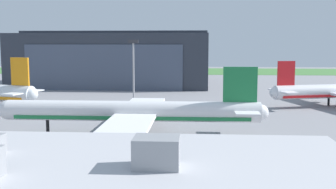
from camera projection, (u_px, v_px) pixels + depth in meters
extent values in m
plane|color=gray|center=(190.00, 142.00, 66.87)|extent=(440.00, 440.00, 0.00)
cube|color=#487E3E|center=(195.00, 71.00, 239.06)|extent=(440.00, 56.00, 0.08)
cube|color=#2D333D|center=(115.00, 60.00, 158.73)|extent=(70.20, 39.95, 19.26)
cube|color=#424C60|center=(103.00, 68.00, 139.03)|extent=(53.35, 0.30, 15.41)
cube|color=#2D333D|center=(114.00, 33.00, 157.49)|extent=(70.20, 9.59, 1.20)
sphere|color=silver|center=(275.00, 93.00, 100.41)|extent=(2.70, 2.70, 2.70)
cube|color=red|center=(286.00, 73.00, 100.43)|extent=(4.40, 1.63, 5.89)
cube|color=silver|center=(288.00, 92.00, 98.26)|extent=(4.32, 5.52, 0.28)
cube|color=silver|center=(278.00, 90.00, 103.35)|extent=(4.32, 5.52, 0.28)
cube|color=silver|center=(316.00, 89.00, 112.33)|extent=(9.57, 16.29, 0.56)
cylinder|color=gray|center=(321.00, 94.00, 111.46)|extent=(3.69, 2.75, 1.90)
cylinder|color=black|center=(329.00, 101.00, 105.86)|extent=(0.56, 0.56, 2.18)
sphere|color=silver|center=(32.00, 94.00, 95.93)|extent=(2.98, 2.98, 2.98)
cube|color=orange|center=(20.00, 72.00, 96.34)|extent=(4.81, 1.75, 6.50)
cube|color=silver|center=(32.00, 91.00, 99.34)|extent=(4.75, 6.08, 0.28)
cube|color=silver|center=(15.00, 94.00, 93.98)|extent=(4.75, 6.08, 0.28)
cylinder|color=white|center=(132.00, 111.00, 70.95)|extent=(43.44, 3.64, 3.46)
sphere|color=white|center=(8.00, 110.00, 72.33)|extent=(3.32, 3.32, 3.32)
sphere|color=white|center=(261.00, 112.00, 69.57)|extent=(2.70, 2.70, 2.70)
cube|color=#1E7A42|center=(132.00, 117.00, 71.07)|extent=(39.97, 3.66, 0.61)
cube|color=#1E7A42|center=(240.00, 84.00, 69.23)|extent=(5.65, 0.42, 5.88)
cube|color=white|center=(243.00, 108.00, 72.29)|extent=(3.93, 4.86, 0.28)
cube|color=white|center=(247.00, 113.00, 67.10)|extent=(3.93, 4.86, 0.28)
cube|color=white|center=(144.00, 105.00, 80.53)|extent=(7.02, 17.46, 0.56)
cube|color=white|center=(128.00, 124.00, 61.37)|extent=(7.02, 17.46, 0.56)
cylinder|color=gray|center=(139.00, 113.00, 79.35)|extent=(3.29, 1.92, 1.90)
cylinder|color=gray|center=(124.00, 131.00, 62.96)|extent=(3.29, 1.92, 1.90)
cylinder|color=black|center=(48.00, 127.00, 72.25)|extent=(0.56, 0.56, 2.50)
cylinder|color=black|center=(143.00, 126.00, 73.00)|extent=(0.56, 0.56, 2.50)
cylinder|color=black|center=(141.00, 130.00, 69.40)|extent=(0.56, 0.56, 2.50)
cube|color=gray|center=(157.00, 152.00, 20.89)|extent=(2.30, 1.92, 1.53)
cylinder|color=#99999E|center=(134.00, 76.00, 101.51)|extent=(0.44, 0.44, 15.79)
cube|color=#333338|center=(133.00, 41.00, 100.51)|extent=(2.40, 0.50, 0.80)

